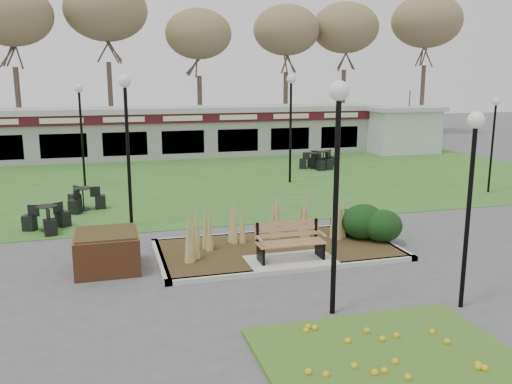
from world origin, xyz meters
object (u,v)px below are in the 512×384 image
object	(u,v)px
service_hut	(401,129)
bistro_set_d	(323,162)
lamp_post_far_right	(494,124)
bistro_set_a	(83,202)
park_bench	(290,241)
lamp_post_mid_left	(126,117)
lamp_post_mid_right	(291,105)
lamp_post_far_left	(80,112)
bistro_set_b	(48,222)
lamp_post_near_right	(337,148)
brick_planter	(107,251)
patio_umbrella	(408,124)
food_pavilion	(179,131)
lamp_post_near_left	(472,167)
bistro_set_c	(315,163)

from	to	relation	value
service_hut	bistro_set_d	world-z (taller)	service_hut
lamp_post_far_right	bistro_set_a	bearing A→B (deg)	175.27
bistro_set_a	bistro_set_d	distance (m)	13.21
park_bench	bistro_set_d	bearing A→B (deg)	64.05
lamp_post_mid_left	park_bench	bearing A→B (deg)	-51.78
lamp_post_mid_right	lamp_post_far_left	size ratio (longest dim) A/B	1.09
lamp_post_mid_left	bistro_set_b	xyz separation A→B (m)	(-2.47, 0.14, -3.12)
lamp_post_mid_left	bistro_set_d	size ratio (longest dim) A/B	2.94
lamp_post_near_right	lamp_post_mid_left	distance (m)	8.38
brick_planter	lamp_post_far_right	distance (m)	16.05
lamp_post_far_left	patio_umbrella	xyz separation A→B (m)	(19.21, 6.01, -1.43)
park_bench	food_pavilion	distance (m)	19.73
lamp_post_near_left	lamp_post_near_right	size ratio (longest dim) A/B	0.87
lamp_post_mid_right	bistro_set_d	distance (m)	5.44
brick_planter	patio_umbrella	xyz separation A→B (m)	(18.40, 17.00, 1.24)
lamp_post_near_left	bistro_set_c	size ratio (longest dim) A/B	2.61
food_pavilion	bistro_set_a	bearing A→B (deg)	-112.33
food_pavilion	patio_umbrella	world-z (taller)	food_pavilion
lamp_post_mid_left	bistro_set_b	size ratio (longest dim) A/B	3.28
brick_planter	bistro_set_c	distance (m)	16.19
bistro_set_c	bistro_set_d	world-z (taller)	bistro_set_d
brick_planter	bistro_set_d	bearing A→B (deg)	49.21
lamp_post_mid_left	bistro_set_d	xyz separation A→B (m)	(10.16, 8.81, -3.10)
brick_planter	service_hut	xyz separation A→B (m)	(17.90, 17.00, 0.97)
service_hut	lamp_post_far_right	world-z (taller)	lamp_post_far_right
lamp_post_mid_right	patio_umbrella	bearing A→B (deg)	36.16
lamp_post_mid_right	food_pavilion	bearing A→B (deg)	110.29
lamp_post_far_left	patio_umbrella	bearing A→B (deg)	17.37
lamp_post_near_right	bistro_set_b	bearing A→B (deg)	127.45
lamp_post_mid_right	lamp_post_far_right	distance (m)	8.25
food_pavilion	service_hut	bearing A→B (deg)	-8.27
park_bench	bistro_set_d	world-z (taller)	park_bench
lamp_post_far_right	bistro_set_c	size ratio (longest dim) A/B	2.53
food_pavilion	lamp_post_near_right	distance (m)	22.81
bistro_set_d	bistro_set_a	bearing A→B (deg)	-152.01
lamp_post_near_right	patio_umbrella	distance (m)	25.18
bistro_set_a	park_bench	bearing A→B (deg)	-54.60
park_bench	lamp_post_far_left	bearing A→B (deg)	113.90
lamp_post_far_left	bistro_set_c	size ratio (longest dim) A/B	2.86
lamp_post_near_right	patio_umbrella	bearing A→B (deg)	55.73
service_hut	bistro_set_a	bearing A→B (deg)	-150.52
brick_planter	lamp_post_mid_left	distance (m)	4.90
lamp_post_mid_right	bistro_set_c	distance (m)	5.02
service_hut	lamp_post_near_left	world-z (taller)	lamp_post_near_left
bistro_set_b	lamp_post_far_right	bearing A→B (deg)	3.99
brick_planter	lamp_post_mid_left	xyz separation A→B (m)	(0.77, 3.86, 2.92)
brick_planter	lamp_post_near_left	world-z (taller)	lamp_post_near_left
food_pavilion	lamp_post_mid_left	distance (m)	15.66
bistro_set_c	lamp_post_mid_right	bearing A→B (deg)	-128.03
lamp_post_mid_left	lamp_post_far_right	xyz separation A→B (m)	(14.25, 1.31, -0.61)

